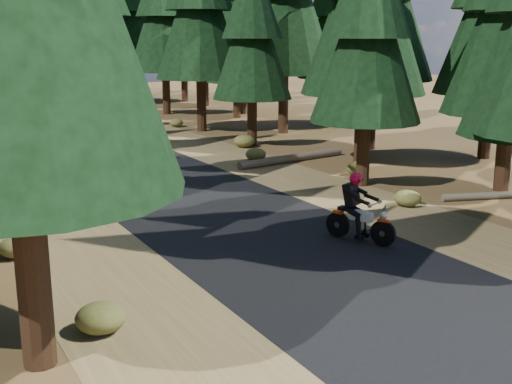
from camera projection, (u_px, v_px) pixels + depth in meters
ground at (286, 247)px, 16.11m from camera, size 120.00×120.00×0.00m
road at (201, 203)px, 20.33m from camera, size 6.00×100.00×0.01m
shoulder_l at (53, 223)px, 18.11m from camera, size 3.20×100.00×0.01m
shoulder_r at (320, 187)px, 22.55m from camera, size 3.20×100.00×0.01m
log_near at (292, 158)px, 27.06m from camera, size 5.53×1.06×0.32m
log_far at (504, 195)px, 20.91m from camera, size 4.19×1.63×0.24m
understory_shrubs at (189, 178)px, 22.68m from camera, size 15.20×31.48×0.61m
rider_lead at (360, 219)px, 16.36m from camera, size 1.32×2.09×1.79m
rider_follow at (118, 180)px, 21.46m from camera, size 1.00×1.65×1.41m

